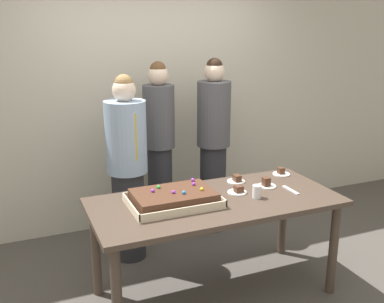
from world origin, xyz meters
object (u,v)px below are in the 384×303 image
at_px(party_table, 216,211).
at_px(drink_cup_nearest, 257,192).
at_px(plated_slice_near_left, 281,173).
at_px(plated_slice_near_right, 266,184).
at_px(person_green_shirt_behind, 127,167).
at_px(plated_slice_far_right, 236,180).
at_px(person_striped_tie_right, 159,147).
at_px(plated_slice_far_left, 238,191).
at_px(person_serving_front, 213,144).
at_px(cake_server_utensil, 291,190).
at_px(sheet_cake, 174,198).

relative_size(party_table, drink_cup_nearest, 18.75).
height_order(plated_slice_near_left, plated_slice_near_right, plated_slice_near_right).
relative_size(plated_slice_near_right, person_green_shirt_behind, 0.09).
relative_size(plated_slice_far_right, person_striped_tie_right, 0.09).
xyz_separation_m(plated_slice_far_left, person_serving_front, (0.27, 1.02, 0.10)).
xyz_separation_m(plated_slice_far_left, person_striped_tie_right, (-0.26, 1.12, 0.10)).
xyz_separation_m(party_table, drink_cup_nearest, (0.30, -0.09, 0.15)).
distance_m(plated_slice_near_left, plated_slice_near_right, 0.35).
relative_size(drink_cup_nearest, person_serving_front, 0.06).
bearing_deg(person_green_shirt_behind, person_striped_tie_right, 119.85).
bearing_deg(cake_server_utensil, plated_slice_near_left, 67.47).
height_order(person_serving_front, person_green_shirt_behind, person_serving_front).
height_order(plated_slice_far_right, person_serving_front, person_serving_front).
xyz_separation_m(sheet_cake, person_serving_front, (0.82, 1.04, 0.07)).
relative_size(party_table, plated_slice_near_right, 12.50).
bearing_deg(cake_server_utensil, plated_slice_far_left, 164.50).
height_order(party_table, plated_slice_far_left, plated_slice_far_left).
height_order(plated_slice_far_left, drink_cup_nearest, drink_cup_nearest).
height_order(party_table, person_green_shirt_behind, person_green_shirt_behind).
height_order(plated_slice_near_right, person_striped_tie_right, person_striped_tie_right).
relative_size(plated_slice_near_left, person_serving_front, 0.09).
bearing_deg(person_green_shirt_behind, cake_server_utensil, 41.16).
relative_size(person_serving_front, person_green_shirt_behind, 1.05).
bearing_deg(cake_server_utensil, plated_slice_near_right, 131.49).
distance_m(plated_slice_far_right, person_striped_tie_right, 0.97).
bearing_deg(plated_slice_near_right, person_green_shirt_behind, 142.27).
distance_m(person_serving_front, person_green_shirt_behind, 0.98).
relative_size(person_green_shirt_behind, person_striped_tie_right, 0.96).
bearing_deg(person_green_shirt_behind, sheet_cake, 0.03).
bearing_deg(person_green_shirt_behind, plated_slice_near_left, 57.21).
bearing_deg(plated_slice_far_right, plated_slice_near_left, 2.41).
height_order(drink_cup_nearest, person_green_shirt_behind, person_green_shirt_behind).
bearing_deg(cake_server_utensil, sheet_cake, 174.33).
xyz_separation_m(party_table, plated_slice_near_right, (0.50, 0.09, 0.12)).
height_order(party_table, drink_cup_nearest, drink_cup_nearest).
xyz_separation_m(plated_slice_near_left, person_striped_tie_right, (-0.82, 0.87, 0.10)).
distance_m(party_table, plated_slice_far_left, 0.25).
bearing_deg(plated_slice_far_right, plated_slice_far_left, -115.97).
bearing_deg(cake_server_utensil, party_table, 174.45).
bearing_deg(cake_server_utensil, person_green_shirt_behind, 140.76).
bearing_deg(sheet_cake, drink_cup_nearest, -11.11).
xyz_separation_m(sheet_cake, plated_slice_far_left, (0.54, 0.02, -0.03)).
xyz_separation_m(person_green_shirt_behind, person_striped_tie_right, (0.41, 0.34, 0.06)).
distance_m(plated_slice_near_left, plated_slice_far_left, 0.61).
distance_m(plated_slice_near_right, plated_slice_far_left, 0.28).
relative_size(plated_slice_near_left, person_striped_tie_right, 0.09).
distance_m(sheet_cake, person_green_shirt_behind, 0.81).
xyz_separation_m(drink_cup_nearest, person_serving_front, (0.19, 1.16, 0.07)).
xyz_separation_m(plated_slice_near_left, person_green_shirt_behind, (-1.24, 0.53, 0.05)).
xyz_separation_m(drink_cup_nearest, person_green_shirt_behind, (-0.76, 0.92, 0.01)).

